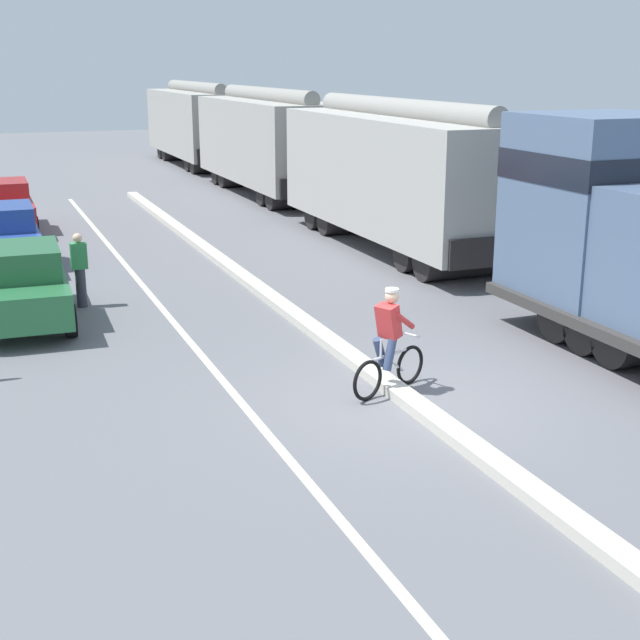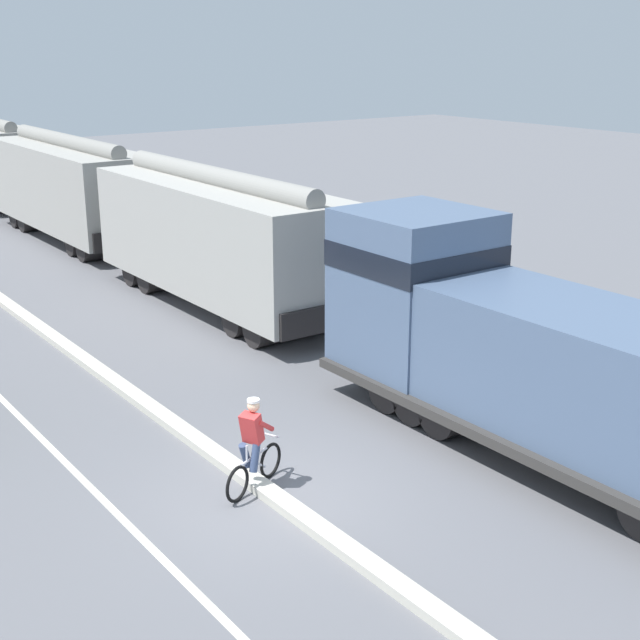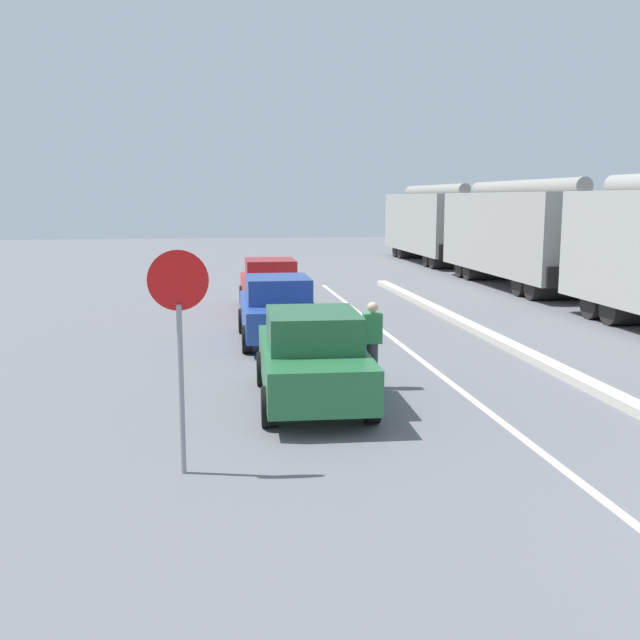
# 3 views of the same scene
# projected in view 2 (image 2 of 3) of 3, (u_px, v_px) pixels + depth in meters

# --- Properties ---
(ground_plane) EXTENTS (120.00, 120.00, 0.00)m
(ground_plane) POSITION_uv_depth(u_px,v_px,m) (271.00, 498.00, 15.54)
(ground_plane) COLOR slate
(median_curb) EXTENTS (0.36, 36.00, 0.16)m
(median_curb) POSITION_uv_depth(u_px,v_px,m) (126.00, 390.00, 20.14)
(median_curb) COLOR beige
(median_curb) RESTS_ON ground
(lane_stripe) EXTENTS (0.14, 36.00, 0.01)m
(lane_stripe) POSITION_uv_depth(u_px,v_px,m) (21.00, 418.00, 18.82)
(lane_stripe) COLOR silver
(lane_stripe) RESTS_ON ground
(locomotive) EXTENTS (3.10, 11.61, 4.20)m
(locomotive) POSITION_uv_depth(u_px,v_px,m) (540.00, 364.00, 16.80)
(locomotive) COLOR slate
(locomotive) RESTS_ON ground
(hopper_car_lead) EXTENTS (2.90, 10.60, 4.18)m
(hopper_car_lead) POSITION_uv_depth(u_px,v_px,m) (218.00, 239.00, 26.08)
(hopper_car_lead) COLOR #ABA8A1
(hopper_car_lead) RESTS_ON ground
(hopper_car_middle) EXTENTS (2.90, 10.60, 4.18)m
(hopper_car_middle) POSITION_uv_depth(u_px,v_px,m) (70.00, 188.00, 35.02)
(hopper_car_middle) COLOR #A3A199
(hopper_car_middle) RESTS_ON ground
(cyclist) EXTENTS (1.59, 0.78, 1.71)m
(cyclist) POSITION_uv_depth(u_px,v_px,m) (253.00, 447.00, 15.63)
(cyclist) COLOR black
(cyclist) RESTS_ON ground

